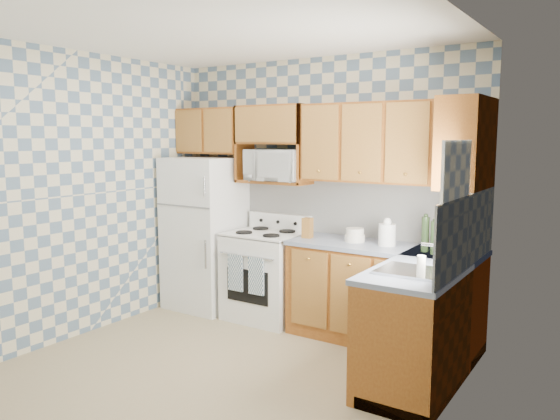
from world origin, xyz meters
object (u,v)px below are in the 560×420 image
object	(u,v)px
stove_body	(266,276)
microwave	(277,165)
electric_kettle	(387,235)
refrigerator	(205,233)

from	to	relation	value
stove_body	microwave	world-z (taller)	microwave
stove_body	electric_kettle	bearing A→B (deg)	1.11
electric_kettle	stove_body	bearing A→B (deg)	-178.89
stove_body	microwave	size ratio (longest dim) A/B	1.52
refrigerator	electric_kettle	xyz separation A→B (m)	(2.13, 0.05, 0.18)
microwave	electric_kettle	world-z (taller)	microwave
refrigerator	microwave	world-z (taller)	microwave
refrigerator	stove_body	bearing A→B (deg)	1.78
refrigerator	microwave	bearing A→B (deg)	8.90
stove_body	electric_kettle	distance (m)	1.44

